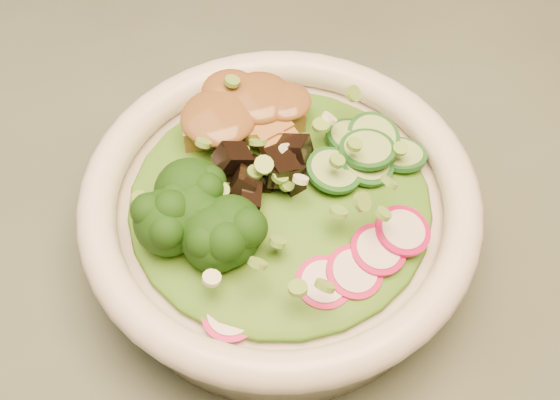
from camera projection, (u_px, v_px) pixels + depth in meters
name	position (u px, v px, depth m)	size (l,w,h in m)	color
salad_bowl	(280.00, 217.00, 0.48)	(0.24, 0.24, 0.07)	white
lettuce_bed	(280.00, 199.00, 0.47)	(0.18, 0.18, 0.02)	#285D13
broccoli_florets	(195.00, 227.00, 0.44)	(0.07, 0.06, 0.04)	black
radish_slices	(336.00, 271.00, 0.44)	(0.10, 0.04, 0.02)	#B10D4E
cucumber_slices	(365.00, 153.00, 0.47)	(0.06, 0.06, 0.03)	#95CA70
mushroom_heap	(271.00, 174.00, 0.46)	(0.06, 0.06, 0.04)	black
tofu_cubes	(238.00, 124.00, 0.49)	(0.08, 0.05, 0.03)	#A37436
peanut_sauce	(238.00, 111.00, 0.48)	(0.06, 0.05, 0.01)	brown
scallion_garnish	(280.00, 178.00, 0.45)	(0.17, 0.17, 0.02)	#69A339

